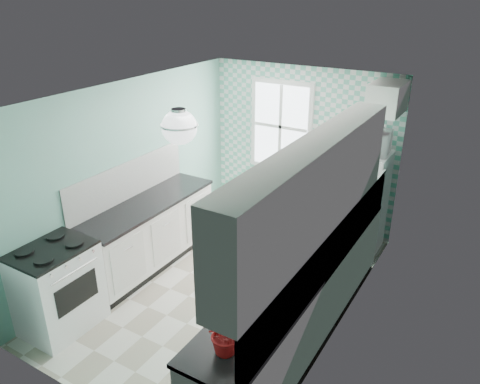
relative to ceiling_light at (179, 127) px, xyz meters
The scene contains 26 objects.
floor 2.47m from the ceiling_light, 90.00° to the left, with size 3.00×4.40×0.02m, color white.
ceiling 0.82m from the ceiling_light, 90.00° to the left, with size 3.00×4.40×0.02m, color white.
wall_back 3.20m from the ceiling_light, 90.00° to the left, with size 3.00×0.02×2.50m, color #75B3A3.
wall_front 1.77m from the ceiling_light, 90.00° to the right, with size 3.00×0.02×2.50m, color #75B3A3.
wall_left 2.02m from the ceiling_light, 152.09° to the left, with size 0.02×4.40×2.50m, color #75B3A3.
wall_right 2.02m from the ceiling_light, 27.91° to the left, with size 0.02×4.40×2.50m, color #75B3A3.
accent_wall 3.17m from the ceiling_light, 90.00° to the left, with size 3.00×0.01×2.50m, color #68C5AA.
window 3.08m from the ceiling_light, 96.74° to the left, with size 1.04×0.05×1.44m.
backsplash_right 1.91m from the ceiling_light, 15.05° to the left, with size 0.02×3.60×0.51m, color white.
backsplash_left 2.00m from the ceiling_light, 154.02° to the left, with size 0.02×2.15×0.51m, color white.
upper_cabinets_right 1.41m from the ceiling_light, ahead, with size 0.33×3.20×0.90m, color white.
upper_cabinet_fridge 2.93m from the ceiling_light, 63.70° to the left, with size 0.40×0.74×0.40m, color white.
ceiling_light is the anchor object (origin of this frame).
base_cabinets_right 2.26m from the ceiling_light, 18.43° to the left, with size 0.60×3.60×0.90m, color white.
countertop_right 1.88m from the ceiling_light, 18.65° to the left, with size 0.63×3.60×0.04m, color black.
base_cabinets_left 2.34m from the ceiling_light, 148.86° to the left, with size 0.60×2.15×0.90m, color white.
countertop_left 1.97m from the ceiling_light, 148.54° to the left, with size 0.63×2.15×0.04m, color black.
fridge 3.26m from the ceiling_light, 67.09° to the left, with size 0.64×0.64×1.48m.
stove 2.31m from the ceiling_light, 146.38° to the right, with size 0.66×0.83×0.99m.
sink 2.34m from the ceiling_light, 50.09° to the left, with size 0.55×0.46×0.53m.
rug 2.56m from the ceiling_light, 82.78° to the left, with size 0.78×1.12×0.02m, color maroon.
dish_towel 2.51m from the ceiling_light, 58.67° to the left, with size 0.02×0.24×0.37m, color #62AAA1.
fruit_bowl 1.91m from the ceiling_light, 27.46° to the right, with size 0.30×0.30×0.07m, color silver.
potted_plant 2.00m from the ceiling_light, 41.42° to the right, with size 0.33×0.29×0.37m, color #B42721.
soap_bottle 2.40m from the ceiling_light, 51.83° to the left, with size 0.07×0.08×0.17m, color #AEC0C7.
microwave 2.93m from the ceiling_light, 67.09° to the left, with size 0.59×0.40×0.33m, color silver.
Camera 1 is at (2.74, -4.23, 3.57)m, focal length 35.00 mm.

